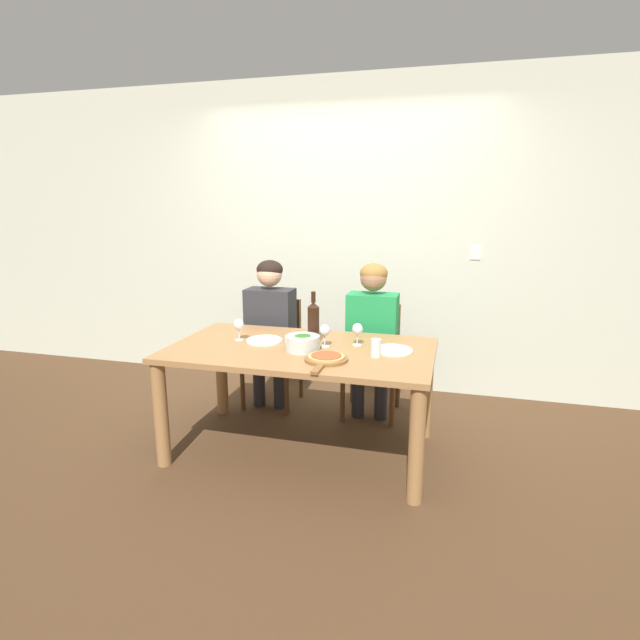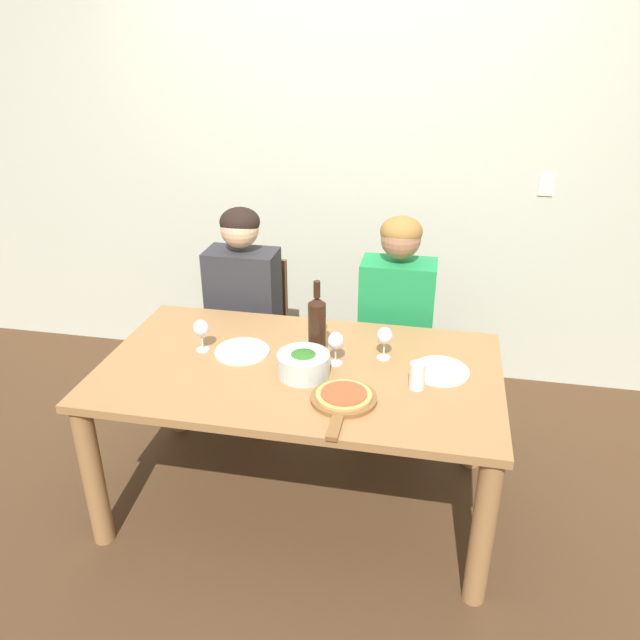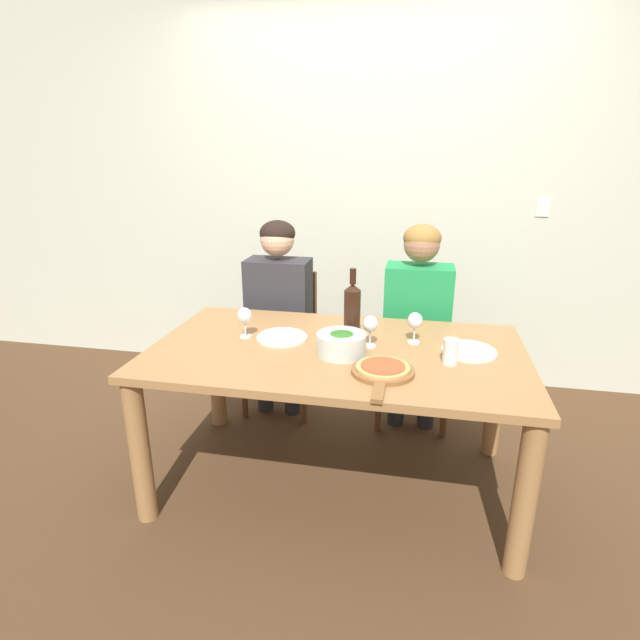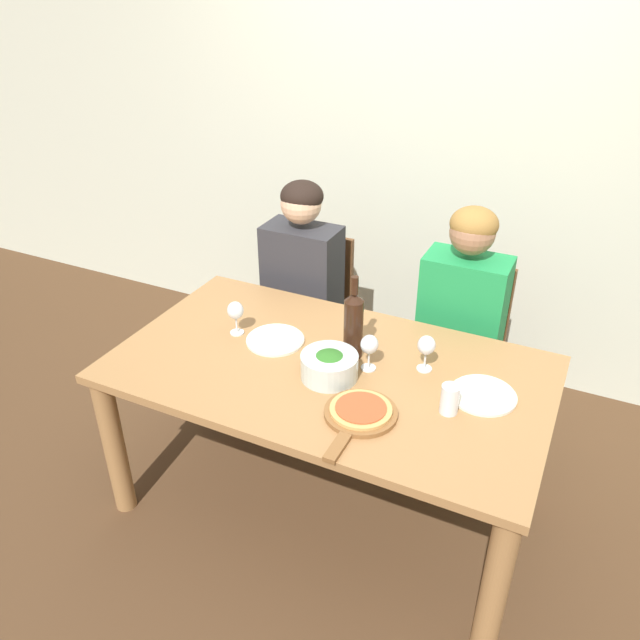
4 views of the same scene
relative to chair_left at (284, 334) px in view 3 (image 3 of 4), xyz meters
The scene contains 16 objects.
ground_plane 1.04m from the chair_left, 58.88° to the right, with size 40.00×40.00×0.00m, color #4C331E.
back_wall 1.16m from the chair_left, 51.04° to the left, with size 10.00×0.06×2.70m.
dining_table 0.93m from the chair_left, 58.88° to the right, with size 1.71×0.97×0.73m.
chair_left is the anchor object (origin of this frame).
chair_right 0.83m from the chair_left, ahead, with size 0.42×0.42×0.86m.
person_woman 0.28m from the chair_left, 90.00° to the right, with size 0.47×0.51×1.21m.
person_man 0.88m from the chair_left, ahead, with size 0.47×0.51×1.21m.
wine_bottle 0.95m from the chair_left, 51.90° to the right, with size 0.08×0.08×0.35m.
broccoli_bowl 1.04m from the chair_left, 59.22° to the right, with size 0.22×0.22×0.11m.
dinner_plate_left 0.80m from the chair_left, 74.76° to the right, with size 0.25×0.25×0.02m.
dinner_plate_right 1.32m from the chair_left, 34.04° to the right, with size 0.25×0.25×0.02m.
pizza_on_board 1.28m from the chair_left, 55.46° to the right, with size 0.26×0.40×0.04m.
wine_glass_left 0.82m from the chair_left, 88.76° to the right, with size 0.07×0.07×0.15m.
wine_glass_right 1.11m from the chair_left, 38.21° to the right, with size 0.07×0.07×0.15m.
wine_glass_centre 1.03m from the chair_left, 49.78° to the right, with size 0.07×0.07×0.15m.
water_tumbler 1.35m from the chair_left, 41.43° to the right, with size 0.07×0.07×0.11m.
Camera 3 is at (0.35, -2.11, 1.60)m, focal length 28.00 mm.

